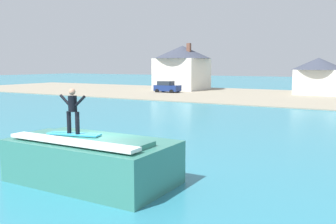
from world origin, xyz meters
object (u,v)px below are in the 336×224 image
Objects in this scene: wave_crest at (92,160)px; surfboard at (74,134)px; house_with_chimney at (182,66)px; surfer at (73,108)px; house_small_cottage at (318,74)px; tree_short_bushy at (189,60)px; car_near_shore at (167,87)px.

wave_crest is 2.93× the size of surfboard.
surfboard is (-0.56, -0.29, 0.98)m from wave_crest.
house_with_chimney is at bearing 113.11° from surfboard.
wave_crest is 0.62× the size of house_with_chimney.
house_small_cottage is at bearing 87.76° from surfer.
surfer is at bearing -68.15° from tree_short_bushy.
surfboard is 0.97m from surfer.
surfer is 0.22× the size of house_small_cottage.
car_near_shore is 22.26m from house_small_cottage.
house_with_chimney is at bearing 113.82° from wave_crest.
surfer is 0.42× the size of car_near_shore.
house_small_cottage is (1.86, 47.32, 0.21)m from surfer.
surfer is 51.20m from house_with_chimney.
surfer reaches higher than wave_crest.
wave_crest is 52.34m from tree_short_bushy.
house_with_chimney is at bearing -113.84° from tree_short_bushy.
surfer reaches higher than surfboard.
surfer reaches higher than car_near_shore.
tree_short_bushy is (-21.31, 1.18, 2.20)m from house_small_cottage.
house_with_chimney is (-20.64, 46.74, 3.39)m from wave_crest.
house_small_cottage is at bearing 0.65° from house_with_chimney.
car_near_shore is 0.40× the size of house_with_chimney.
surfer is 0.25× the size of tree_short_bushy.
wave_crest is 1.17m from surfboard.
house_with_chimney reaches higher than surfboard.
house_with_chimney is at bearing 97.92° from car_near_shore.
surfer is 47.36m from house_small_cottage.
wave_crest is at bearing -67.45° from tree_short_bushy.
tree_short_bushy is (0.63, 1.43, 0.96)m from house_with_chimney.
surfer is at bearing -77.33° from surfboard.
tree_short_bushy is at bearing 111.86° from surfboard.
wave_crest is 3.68× the size of surfer.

